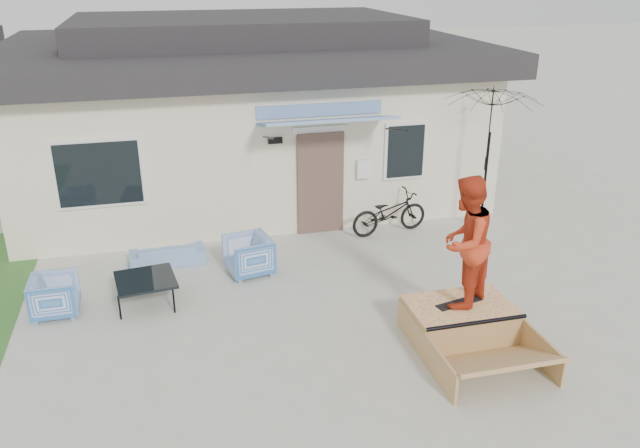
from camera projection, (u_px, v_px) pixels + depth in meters
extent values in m
plane|color=#B1B0A1|center=(331.00, 358.00, 8.98)|extent=(90.00, 90.00, 0.00)
cube|color=beige|center=(245.00, 125.00, 15.57)|extent=(10.00, 7.00, 3.00)
cube|color=black|center=(241.00, 51.00, 14.90)|extent=(10.80, 7.80, 0.50)
cube|color=black|center=(240.00, 27.00, 14.69)|extent=(7.50, 4.50, 0.60)
cube|color=brown|center=(320.00, 184.00, 12.80)|extent=(0.95, 0.08, 2.10)
cube|color=white|center=(99.00, 174.00, 11.63)|extent=(1.60, 0.06, 1.30)
cube|color=white|center=(405.00, 151.00, 13.02)|extent=(0.90, 0.06, 1.20)
cube|color=#2360AB|center=(327.00, 121.00, 11.81)|extent=(2.50, 1.09, 0.29)
imported|color=#2360AB|center=(167.00, 250.00, 11.69)|extent=(1.38, 0.47, 0.53)
imported|color=#2360AB|center=(55.00, 294.00, 9.97)|extent=(0.65, 0.70, 0.72)
imported|color=#2360AB|center=(249.00, 254.00, 11.28)|extent=(0.84, 0.87, 0.78)
cube|color=black|center=(147.00, 291.00, 10.32)|extent=(1.03, 1.03, 0.46)
imported|color=black|center=(390.00, 208.00, 12.94)|extent=(1.74, 0.83, 1.07)
cylinder|color=black|center=(485.00, 183.00, 12.85)|extent=(0.05, 0.05, 2.10)
imported|color=black|center=(488.00, 149.00, 12.58)|extent=(2.18, 2.07, 0.90)
cube|color=black|center=(459.00, 302.00, 9.37)|extent=(0.78, 0.35, 0.05)
imported|color=red|center=(465.00, 240.00, 8.99)|extent=(1.21, 1.17, 1.96)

